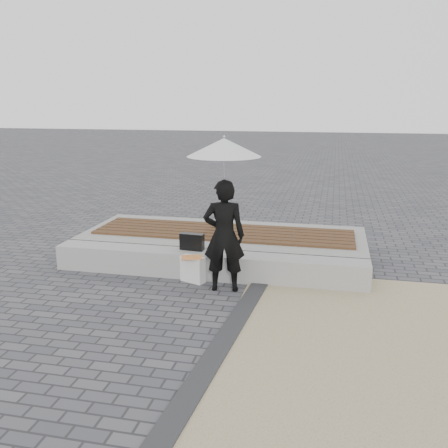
{
  "coord_description": "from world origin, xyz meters",
  "views": [
    {
      "loc": [
        1.89,
        -5.6,
        2.71
      ],
      "look_at": [
        0.39,
        1.11,
        1.0
      ],
      "focal_mm": 39.71,
      "sensor_mm": 36.0,
      "label": 1
    }
  ],
  "objects_px": {
    "canvas_tote": "(193,269)",
    "seating_ledge": "(207,264)",
    "woman": "(224,236)",
    "parasol": "(224,147)",
    "handbag": "(192,242)"
  },
  "relations": [
    {
      "from": "handbag",
      "to": "canvas_tote",
      "type": "xyz_separation_m",
      "value": [
        0.11,
        -0.35,
        -0.33
      ]
    },
    {
      "from": "parasol",
      "to": "handbag",
      "type": "bearing_deg",
      "value": 138.57
    },
    {
      "from": "woman",
      "to": "parasol",
      "type": "height_order",
      "value": "parasol"
    },
    {
      "from": "seating_ledge",
      "to": "woman",
      "type": "bearing_deg",
      "value": -51.65
    },
    {
      "from": "seating_ledge",
      "to": "woman",
      "type": "height_order",
      "value": "woman"
    },
    {
      "from": "woman",
      "to": "parasol",
      "type": "bearing_deg",
      "value": 80.85
    },
    {
      "from": "parasol",
      "to": "handbag",
      "type": "height_order",
      "value": "parasol"
    },
    {
      "from": "parasol",
      "to": "canvas_tote",
      "type": "distance_m",
      "value": 1.98
    },
    {
      "from": "parasol",
      "to": "canvas_tote",
      "type": "bearing_deg",
      "value": 157.66
    },
    {
      "from": "canvas_tote",
      "to": "seating_ledge",
      "type": "bearing_deg",
      "value": 82.26
    },
    {
      "from": "handbag",
      "to": "canvas_tote",
      "type": "bearing_deg",
      "value": -67.77
    },
    {
      "from": "woman",
      "to": "parasol",
      "type": "relative_size",
      "value": 1.25
    },
    {
      "from": "parasol",
      "to": "handbag",
      "type": "relative_size",
      "value": 3.48
    },
    {
      "from": "woman",
      "to": "handbag",
      "type": "distance_m",
      "value": 0.92
    },
    {
      "from": "canvas_tote",
      "to": "parasol",
      "type": "bearing_deg",
      "value": -0.58
    }
  ]
}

